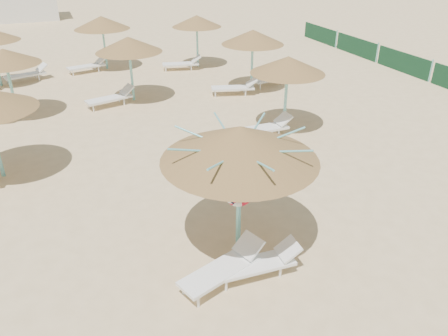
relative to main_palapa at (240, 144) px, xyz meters
name	(u,v)px	position (x,y,z in m)	size (l,w,h in m)	color
ground	(220,239)	(-0.31, 0.36, -2.58)	(120.00, 120.00, 0.00)	#DAB985
main_palapa	(240,144)	(0.00, 0.00, 0.00)	(3.31, 3.31, 2.97)	#71C4C2
lounger_main_a	(225,267)	(-0.70, -0.95, -2.24)	(2.01, 1.21, 0.70)	white
lounger_main_b	(260,262)	(0.05, -1.06, -2.26)	(1.83, 0.60, 0.66)	white
palapa_field	(124,45)	(-0.42, 11.34, -0.26)	(15.24, 13.88, 2.72)	#71C4C2
service_hut	(5,0)	(-6.31, 35.36, -0.94)	(8.40, 4.40, 3.25)	silver
windbreak_fence	(404,63)	(13.69, 10.32, -2.08)	(0.08, 19.84, 1.10)	#184824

